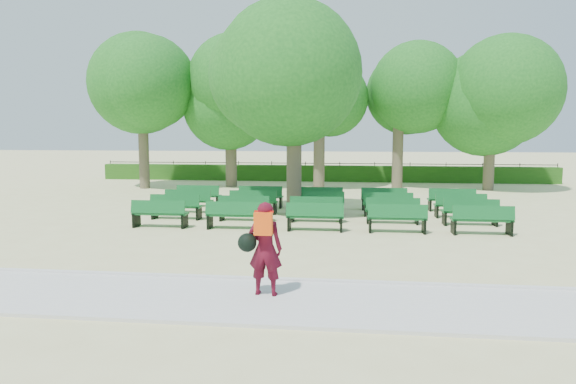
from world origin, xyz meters
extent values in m
plane|color=beige|center=(0.00, 0.00, 0.00)|extent=(120.00, 120.00, 0.00)
cube|color=silver|center=(0.00, -7.40, 0.03)|extent=(30.00, 2.20, 0.06)
cube|color=silver|center=(0.00, -6.25, 0.05)|extent=(30.00, 0.12, 0.10)
cube|color=#255816|center=(0.00, 14.00, 0.45)|extent=(26.00, 0.70, 0.90)
cube|color=#0F5923|center=(0.55, 1.11, 0.41)|extent=(1.64, 0.48, 0.05)
cube|color=#0F5923|center=(0.55, 0.92, 0.63)|extent=(1.63, 0.15, 0.38)
cylinder|color=brown|center=(-0.29, 1.51, 1.57)|extent=(0.50, 0.50, 3.13)
ellipsoid|color=#206D1F|center=(-0.29, 1.51, 4.42)|extent=(4.69, 4.69, 4.22)
imported|color=#4D0B19|center=(0.15, -7.13, 0.86)|extent=(0.61, 0.42, 1.59)
cube|color=#FF4D0D|center=(0.15, -7.31, 1.31)|extent=(0.30, 0.15, 0.37)
sphere|color=black|center=(-0.15, -7.18, 0.96)|extent=(0.32, 0.32, 0.32)
camera|label=1|loc=(1.53, -15.48, 2.80)|focal=32.00mm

